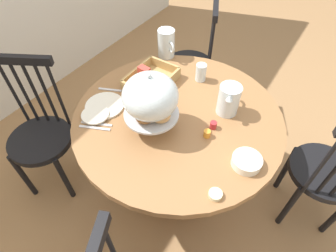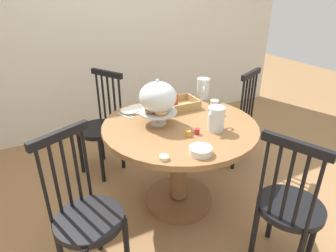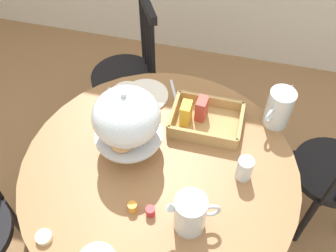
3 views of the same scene
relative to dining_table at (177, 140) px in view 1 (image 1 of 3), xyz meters
name	(u,v)px [view 1 (image 1 of 3)]	position (x,y,z in m)	size (l,w,h in m)	color
ground_plane	(195,184)	(0.08, -0.12, -0.52)	(10.00, 10.00, 0.00)	#997047
dining_table	(177,140)	(0.00, 0.00, 0.00)	(1.16, 1.16, 0.74)	olive
windsor_chair_near_window	(325,175)	(0.30, -0.83, -0.07)	(0.43, 0.43, 0.97)	black
windsor_chair_by_cabinet	(192,65)	(0.81, 0.35, -0.07)	(0.44, 0.44, 0.97)	black
windsor_chair_facing_door	(42,137)	(-0.41, 0.78, -0.07)	(0.45, 0.45, 0.97)	black
pastry_stand_with_dome	(150,99)	(-0.15, 0.07, 0.42)	(0.28, 0.28, 0.34)	silver
orange_juice_pitcher	(166,44)	(0.44, 0.37, 0.31)	(0.12, 0.18, 0.19)	silver
milk_pitcher	(228,101)	(0.17, -0.21, 0.30)	(0.20, 0.12, 0.17)	silver
cereal_basket	(150,80)	(0.13, 0.28, 0.26)	(0.32, 0.24, 0.12)	tan
china_plate_large	(105,105)	(-0.17, 0.38, 0.23)	(0.22, 0.22, 0.01)	white
china_plate_small	(95,114)	(-0.26, 0.37, 0.24)	(0.15, 0.15, 0.01)	white
cereal_bowl	(247,161)	(-0.10, -0.44, 0.24)	(0.14, 0.14, 0.04)	white
drinking_glass	(201,72)	(0.34, 0.05, 0.28)	(0.06, 0.06, 0.11)	silver
butter_dish	(215,194)	(-0.33, -0.39, 0.23)	(0.06, 0.06, 0.02)	beige
jam_jar_strawberry	(213,125)	(0.02, -0.20, 0.24)	(0.04, 0.04, 0.04)	#B7282D
jam_jar_apricot	(207,134)	(-0.05, -0.20, 0.24)	(0.04, 0.04, 0.04)	orange
table_knife	(97,124)	(-0.30, 0.33, 0.23)	(0.17, 0.01, 0.01)	silver
dinner_fork	(95,128)	(-0.33, 0.31, 0.23)	(0.17, 0.01, 0.01)	silver
soup_spoon	(112,90)	(-0.04, 0.44, 0.23)	(0.17, 0.01, 0.01)	silver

